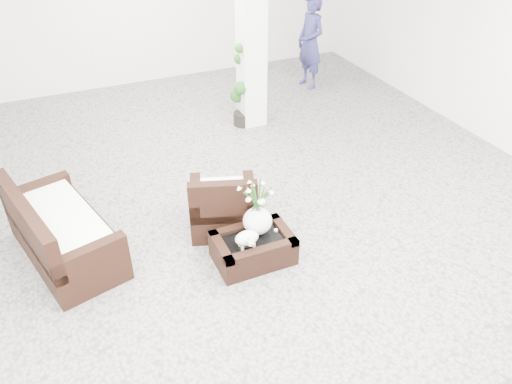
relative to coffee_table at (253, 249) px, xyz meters
name	(u,v)px	position (x,y,z in m)	size (l,w,h in m)	color
ground	(253,228)	(0.23, 0.55, -0.16)	(11.00, 11.00, 0.00)	gray
column	(251,23)	(1.43, 3.35, 1.59)	(0.40, 0.40, 3.50)	white
coffee_table	(253,249)	(0.00, 0.00, 0.00)	(0.90, 0.60, 0.31)	black
sheep_figurine	(247,239)	(-0.12, -0.10, 0.26)	(0.28, 0.23, 0.21)	white
planter_narcissus	(258,204)	(0.10, 0.10, 0.56)	(0.44, 0.44, 0.80)	white
tealight	(276,230)	(0.30, 0.02, 0.17)	(0.04, 0.04, 0.03)	white
armchair	(223,198)	(-0.09, 0.75, 0.28)	(0.81, 0.78, 0.86)	black
loveseat	(62,224)	(-1.98, 0.97, 0.30)	(1.72, 0.82, 0.92)	black
topiary	(243,86)	(1.27, 3.33, 0.56)	(0.38, 0.38, 1.43)	#1C4616
shopper	(310,42)	(3.16, 4.42, 0.74)	(0.65, 0.43, 1.79)	navy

